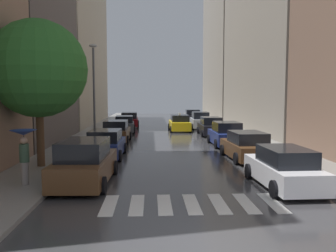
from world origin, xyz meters
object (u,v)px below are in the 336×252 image
object	(u,v)px
parked_car_right_third	(226,135)
parked_car_right_fifth	(200,121)
parked_car_left_third	(116,132)
parked_car_left_fifth	(129,120)
parked_car_left_fourth	(124,125)
parked_car_right_nearest	(284,169)
parked_car_right_fourth	(211,127)
parked_car_left_second	(106,144)
parked_car_right_sixth	(192,117)
taxi_midroad	(180,123)
lamp_post_left	(94,86)
street_tree_left	(38,69)
parked_car_right_second	(247,146)
parked_car_left_nearest	(85,163)
pedestrian_foreground	(24,146)

from	to	relation	value
parked_car_right_third	parked_car_right_fifth	xyz separation A→B (m)	(-0.04, 12.80, 0.04)
parked_car_left_third	parked_car_left_fifth	distance (m)	12.46
parked_car_left_fourth	parked_car_right_nearest	bearing A→B (deg)	-161.88
parked_car_right_fourth	parked_car_right_third	bearing A→B (deg)	-179.72
parked_car_left_second	parked_car_right_sixth	world-z (taller)	parked_car_right_sixth
parked_car_right_sixth	taxi_midroad	bearing A→B (deg)	167.47
lamp_post_left	street_tree_left	bearing A→B (deg)	-96.68
parked_car_right_second	parked_car_right_fifth	world-z (taller)	parked_car_right_fifth
parked_car_left_nearest	parked_car_right_second	size ratio (longest dim) A/B	1.08
parked_car_right_third	lamp_post_left	distance (m)	10.31
parked_car_right_nearest	parked_car_right_fifth	distance (m)	23.99
parked_car_right_nearest	parked_car_right_fifth	xyz separation A→B (m)	(0.12, 23.99, 0.09)
parked_car_left_second	parked_car_right_third	bearing A→B (deg)	-59.92
parked_car_left_fourth	parked_car_right_second	bearing A→B (deg)	-154.17
parked_car_right_third	parked_car_right_sixth	size ratio (longest dim) A/B	1.03
parked_car_left_nearest	parked_car_left_third	distance (m)	12.71
parked_car_right_third	parked_car_right_sixth	bearing A→B (deg)	-0.33
parked_car_right_nearest	parked_car_right_third	world-z (taller)	parked_car_right_third
parked_car_left_third	street_tree_left	distance (m)	10.86
parked_car_right_third	taxi_midroad	size ratio (longest dim) A/B	0.94
parked_car_left_fifth	parked_car_right_fourth	xyz separation A→B (m)	(7.69, -8.51, -0.00)
parked_car_right_fourth	pedestrian_foreground	distance (m)	20.01
parked_car_right_fifth	street_tree_left	size ratio (longest dim) A/B	0.63
parked_car_left_fifth	parked_car_right_fifth	distance (m)	7.93
pedestrian_foreground	street_tree_left	bearing A→B (deg)	-10.97
parked_car_right_fifth	lamp_post_left	xyz separation A→B (m)	(-9.46, -10.75, 3.42)
parked_car_left_fifth	parked_car_right_nearest	xyz separation A→B (m)	(7.53, -26.08, -0.03)
street_tree_left	parked_car_right_fourth	bearing A→B (deg)	52.26
parked_car_right_nearest	lamp_post_left	size ratio (longest dim) A/B	0.63
parked_car_left_fourth	parked_car_right_second	xyz separation A→B (m)	(7.81, -14.52, -0.01)
parked_car_left_second	parked_car_right_fourth	size ratio (longest dim) A/B	1.00
parked_car_left_nearest	parked_car_right_nearest	distance (m)	7.82
parked_car_right_sixth	taxi_midroad	distance (m)	9.56
parked_car_right_nearest	parked_car_right_third	distance (m)	11.19
parked_car_right_second	parked_car_right_fourth	distance (m)	11.71
parked_car_right_second	street_tree_left	bearing A→B (deg)	97.92
parked_car_left_second	parked_car_left_fifth	world-z (taller)	parked_car_left_fifth
parked_car_left_third	pedestrian_foreground	distance (m)	13.52
parked_car_right_fourth	parked_car_right_nearest	bearing A→B (deg)	179.74
parked_car_right_fourth	parked_car_left_nearest	bearing A→B (deg)	154.81
taxi_midroad	parked_car_left_fourth	bearing A→B (deg)	100.27
parked_car_left_fourth	street_tree_left	world-z (taller)	street_tree_left
parked_car_left_second	parked_car_right_second	size ratio (longest dim) A/B	0.97
parked_car_right_fourth	parked_car_right_fifth	xyz separation A→B (m)	(-0.04, 6.42, 0.06)
parked_car_left_nearest	taxi_midroad	world-z (taller)	taxi_midroad
parked_car_left_fourth	parked_car_right_nearest	distance (m)	21.78
parked_car_left_fifth	street_tree_left	bearing A→B (deg)	170.64
parked_car_right_nearest	pedestrian_foreground	distance (m)	9.98
parked_car_left_nearest	parked_car_left_third	size ratio (longest dim) A/B	1.14
parked_car_left_second	parked_car_right_nearest	xyz separation A→B (m)	(7.71, -6.92, -0.01)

